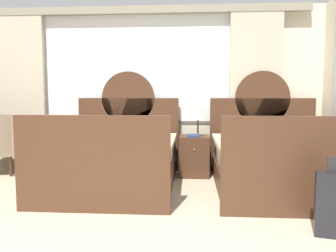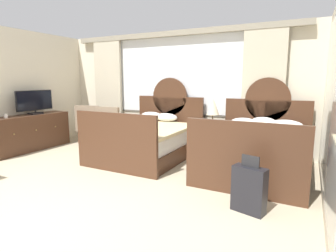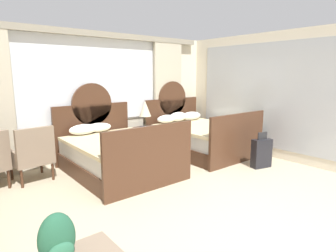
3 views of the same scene
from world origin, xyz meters
TOP-DOWN VIEW (x-y plane):
  - ground_plane at (0.00, 0.00)m, footprint 24.00×24.00m
  - wall_back_window at (0.00, 4.19)m, footprint 6.09×0.22m
  - bed_near_window at (-0.11, 3.05)m, footprint 1.65×2.14m
  - bed_near_mirror at (2.06, 3.06)m, footprint 1.65×2.14m
  - nightstand_between_beds at (0.98, 3.72)m, footprint 0.46×0.48m
  - table_lamp_on_nightstand at (1.03, 3.77)m, footprint 0.27×0.27m
  - book_on_nightstand at (0.96, 3.63)m, footprint 0.18×0.26m
  - dresser_minibar at (-2.81, 2.30)m, footprint 0.50×1.89m
  - tv_flatscreen at (-2.78, 2.49)m, footprint 0.20×0.92m
  - cup_on_dresser at (-2.78, 1.78)m, footprint 0.11×0.08m
  - armchair_by_window_left at (-1.44, 3.55)m, footprint 0.67×0.67m
  - armchair_by_window_centre at (-2.13, 3.55)m, footprint 0.77×0.77m
  - suitcase_on_floor at (2.23, 1.52)m, footprint 0.43×0.27m

SIDE VIEW (x-z plane):
  - ground_plane at x=0.00m, z-range 0.00..0.00m
  - suitcase_on_floor at x=2.23m, z-range -0.07..0.64m
  - nightstand_between_beds at x=0.98m, z-range 0.00..0.62m
  - bed_near_window at x=-0.11m, z-range -0.45..1.19m
  - bed_near_mirror at x=2.06m, z-range -0.44..1.19m
  - dresser_minibar at x=-2.81m, z-range 0.00..0.81m
  - armchair_by_window_left at x=-1.44m, z-range 0.01..0.96m
  - armchair_by_window_centre at x=-2.13m, z-range 0.01..0.96m
  - book_on_nightstand at x=0.96m, z-range 0.62..0.65m
  - cup_on_dresser at x=-2.78m, z-range 0.81..0.89m
  - table_lamp_on_nightstand at x=1.03m, z-range 0.74..1.34m
  - tv_flatscreen at x=-2.78m, z-range 0.81..1.36m
  - wall_back_window at x=0.00m, z-range 0.08..2.78m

